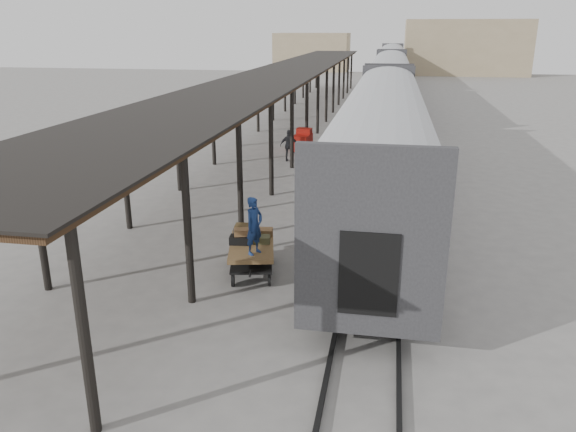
% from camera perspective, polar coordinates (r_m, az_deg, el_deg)
% --- Properties ---
extents(ground, '(160.00, 160.00, 0.00)m').
position_cam_1_polar(ground, '(16.32, -2.85, -5.91)').
color(ground, slate).
rests_on(ground, ground).
extents(train, '(3.45, 76.01, 4.01)m').
position_cam_1_polar(train, '(48.42, 10.26, 13.45)').
color(train, silver).
rests_on(train, ground).
extents(canopy, '(4.90, 64.30, 4.15)m').
position_cam_1_polar(canopy, '(39.15, 0.23, 14.52)').
color(canopy, '#422B19').
rests_on(canopy, ground).
extents(rails, '(1.54, 150.00, 0.12)m').
position_cam_1_polar(rails, '(48.91, 10.10, 10.40)').
color(rails, black).
rests_on(rails, ground).
extents(building_far, '(18.00, 10.00, 8.00)m').
position_cam_1_polar(building_far, '(93.09, 17.53, 16.04)').
color(building_far, tan).
rests_on(building_far, ground).
extents(building_left, '(12.00, 8.00, 6.00)m').
position_cam_1_polar(building_left, '(97.46, 2.48, 16.32)').
color(building_left, tan).
rests_on(building_left, ground).
extents(baggage_cart, '(1.73, 2.61, 0.86)m').
position_cam_1_polar(baggage_cart, '(16.24, -3.70, -3.56)').
color(baggage_cart, brown).
rests_on(baggage_cart, ground).
extents(suitcase_stack, '(1.24, 1.23, 0.43)m').
position_cam_1_polar(suitcase_stack, '(16.45, -4.00, -1.87)').
color(suitcase_stack, '#333335').
rests_on(suitcase_stack, baggage_cart).
extents(luggage_tug, '(1.06, 1.55, 1.28)m').
position_cam_1_polar(luggage_tug, '(32.49, 1.48, 7.61)').
color(luggage_tug, maroon).
rests_on(luggage_tug, ground).
extents(porter, '(0.61, 0.70, 1.61)m').
position_cam_1_polar(porter, '(15.23, -3.45, -1.00)').
color(porter, navy).
rests_on(porter, baggage_cart).
extents(pedestrian, '(1.01, 0.47, 1.68)m').
position_cam_1_polar(pedestrian, '(29.94, 0.12, 7.16)').
color(pedestrian, black).
rests_on(pedestrian, ground).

